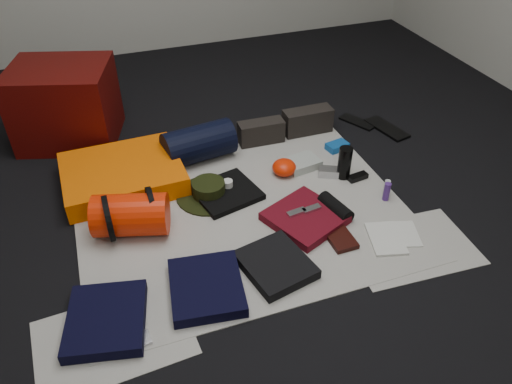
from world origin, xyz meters
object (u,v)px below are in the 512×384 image
object	(u,v)px
red_cabinet	(65,104)
compact_camera	(329,172)
water_bottle	(345,163)
navy_duffel	(199,143)
paperback_book	(340,238)
sleeping_pad	(123,174)
stuff_sack	(131,215)

from	to	relation	value
red_cabinet	compact_camera	xyz separation A→B (m)	(1.29, -0.89, -0.20)
water_bottle	navy_duffel	bearing A→B (deg)	148.01
compact_camera	paperback_book	xyz separation A→B (m)	(-0.18, -0.48, -0.01)
navy_duffel	compact_camera	xyz separation A→B (m)	(0.62, -0.40, -0.08)
navy_duffel	water_bottle	size ratio (longest dim) A/B	2.16
red_cabinet	compact_camera	size ratio (longest dim) A/B	5.01
navy_duffel	paperback_book	size ratio (longest dim) A/B	2.28
sleeping_pad	water_bottle	world-z (taller)	water_bottle
navy_duffel	stuff_sack	bearing A→B (deg)	-140.77
red_cabinet	sleeping_pad	bearing A→B (deg)	-51.73
water_bottle	paperback_book	xyz separation A→B (m)	(-0.25, -0.45, -0.08)
paperback_book	navy_duffel	bearing A→B (deg)	115.98
stuff_sack	paperback_book	xyz separation A→B (m)	(0.90, -0.38, -0.09)
sleeping_pad	compact_camera	xyz separation A→B (m)	(1.07, -0.31, -0.03)
navy_duffel	water_bottle	bearing A→B (deg)	-40.43
red_cabinet	water_bottle	xyz separation A→B (m)	(1.36, -0.93, -0.13)
water_bottle	paperback_book	world-z (taller)	water_bottle
red_cabinet	paperback_book	distance (m)	1.78
red_cabinet	sleeping_pad	world-z (taller)	red_cabinet
sleeping_pad	stuff_sack	world-z (taller)	stuff_sack
compact_camera	navy_duffel	bearing A→B (deg)	173.75
navy_duffel	paperback_book	bearing A→B (deg)	-71.56
water_bottle	stuff_sack	bearing A→B (deg)	-176.86
sleeping_pad	water_bottle	size ratio (longest dim) A/B	3.36
stuff_sack	navy_duffel	distance (m)	0.67
navy_duffel	red_cabinet	bearing A→B (deg)	135.24
stuff_sack	water_bottle	size ratio (longest dim) A/B	1.88
sleeping_pad	navy_duffel	xyz separation A→B (m)	(0.44, 0.09, 0.05)
red_cabinet	navy_duffel	distance (m)	0.84
stuff_sack	navy_duffel	size ratio (longest dim) A/B	0.87
red_cabinet	stuff_sack	xyz separation A→B (m)	(0.22, -0.99, -0.12)
compact_camera	water_bottle	bearing A→B (deg)	-2.54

